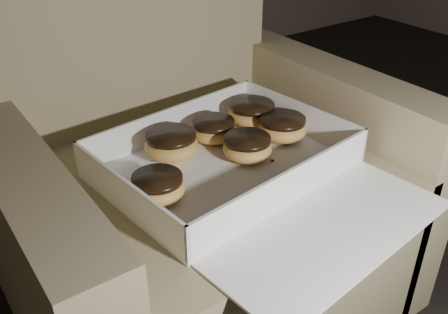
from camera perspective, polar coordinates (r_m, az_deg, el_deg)
name	(u,v)px	position (r m, az deg, el deg)	size (l,w,h in m)	color
armchair	(197,197)	(1.09, -3.08, -4.54)	(0.80, 0.68, 0.84)	#96885F
bakery_box	(242,172)	(0.94, 2.11, -1.72)	(0.50, 0.57, 0.08)	white
donut_a	(214,130)	(1.05, -1.19, 3.14)	(0.09, 0.09, 0.05)	#E7AB51
donut_b	(252,113)	(1.11, 3.22, 4.99)	(0.11, 0.11, 0.05)	#E7AB51
donut_c	(247,147)	(0.98, 2.70, 1.15)	(0.10, 0.10, 0.05)	#E7AB51
donut_d	(158,187)	(0.87, -7.59, -3.41)	(0.10, 0.10, 0.05)	#E7AB51
donut_e	(282,128)	(1.06, 6.69, 3.35)	(0.10, 0.10, 0.05)	#E7AB51
donut_f	(171,144)	(0.99, -6.03, 1.45)	(0.11, 0.11, 0.05)	#E7AB51
crumb_a	(266,205)	(0.86, 4.79, -5.49)	(0.01, 0.01, 0.00)	black
crumb_b	(286,144)	(1.05, 7.15, 1.44)	(0.01, 0.01, 0.00)	black
crumb_c	(272,160)	(0.99, 5.56, -0.40)	(0.01, 0.01, 0.00)	black
crumb_d	(164,213)	(0.85, -6.92, -6.36)	(0.01, 0.01, 0.00)	black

